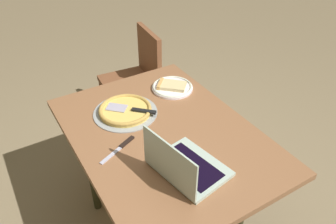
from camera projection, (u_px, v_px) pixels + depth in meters
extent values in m
plane|color=#877555|center=(165.00, 220.00, 2.16)|extent=(12.00, 12.00, 0.00)
cube|color=#8D5D3B|center=(164.00, 135.00, 1.73)|extent=(1.20, 0.87, 0.03)
cylinder|color=#31301A|center=(91.00, 170.00, 2.04)|extent=(0.05, 0.05, 0.70)
cylinder|color=#31301A|center=(181.00, 134.00, 2.31)|extent=(0.05, 0.05, 0.70)
cylinder|color=#31301A|center=(244.00, 198.00, 1.86)|extent=(0.05, 0.05, 0.70)
cube|color=#AEC1B2|center=(190.00, 168.00, 1.51)|extent=(0.36, 0.30, 0.02)
cube|color=black|center=(190.00, 166.00, 1.51)|extent=(0.31, 0.20, 0.00)
cube|color=#AEC1B2|center=(169.00, 163.00, 1.38)|extent=(0.32, 0.06, 0.20)
cube|color=#265287|center=(169.00, 163.00, 1.38)|extent=(0.29, 0.05, 0.18)
cylinder|color=white|center=(172.00, 88.00, 2.06)|extent=(0.25, 0.25, 0.01)
torus|color=silver|center=(172.00, 86.00, 2.05)|extent=(0.24, 0.24, 0.01)
cube|color=#D9C387|center=(172.00, 85.00, 2.05)|extent=(0.19, 0.19, 0.02)
cube|color=tan|center=(160.00, 84.00, 2.06)|extent=(0.09, 0.09, 0.03)
cylinder|color=#989E9E|center=(125.00, 113.00, 1.86)|extent=(0.35, 0.35, 0.01)
cylinder|color=#E5BE5A|center=(125.00, 111.00, 1.85)|extent=(0.28, 0.28, 0.02)
torus|color=tan|center=(125.00, 109.00, 1.84)|extent=(0.29, 0.29, 0.02)
cube|color=#B0AAC0|center=(117.00, 107.00, 1.85)|extent=(0.13, 0.13, 0.00)
cube|color=black|center=(144.00, 111.00, 1.82)|extent=(0.11, 0.11, 0.01)
cube|color=#B7B7CC|center=(114.00, 153.00, 1.60)|extent=(0.09, 0.17, 0.00)
cube|color=black|center=(127.00, 142.00, 1.66)|extent=(0.06, 0.10, 0.01)
cube|color=brown|center=(129.00, 83.00, 2.66)|extent=(0.43, 0.43, 0.04)
cube|color=brown|center=(149.00, 54.00, 2.59)|extent=(0.38, 0.07, 0.39)
cylinder|color=brown|center=(103.00, 102.00, 2.86)|extent=(0.03, 0.03, 0.43)
cylinder|color=brown|center=(117.00, 126.00, 2.60)|extent=(0.03, 0.03, 0.43)
cylinder|color=brown|center=(143.00, 92.00, 2.99)|extent=(0.03, 0.03, 0.43)
cylinder|color=brown|center=(160.00, 113.00, 2.73)|extent=(0.03, 0.03, 0.43)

